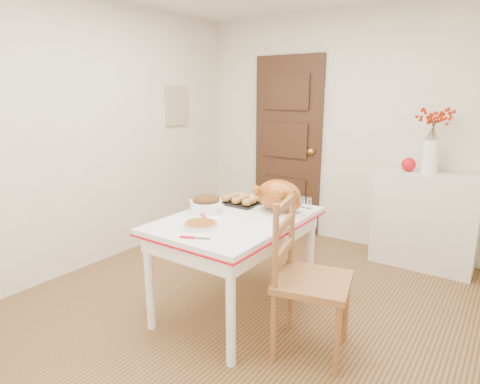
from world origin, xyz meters
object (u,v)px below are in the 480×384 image
Objects in this scene: sideboard at (425,220)px; kitchen_table at (236,265)px; turkey_platter at (279,197)px; pumpkin_pie at (201,224)px; chair_oak at (313,278)px.

sideboard is 2.00m from kitchen_table.
turkey_platter is 0.65m from pumpkin_pie.
pumpkin_pie is (-1.06, -2.06, 0.32)m from sideboard.
turkey_platter reaches higher than sideboard.
chair_oak is at bearing -41.52° from turkey_platter.
sideboard is at bearing 62.84° from pumpkin_pie.
chair_oak reaches higher than pumpkin_pie.
kitchen_table is 3.15× the size of turkey_platter.
turkey_platter is 1.76× the size of pumpkin_pie.
sideboard is 1.72m from turkey_platter.
sideboard reaches higher than kitchen_table.
chair_oak reaches higher than turkey_platter.
sideboard is 3.98× the size of pumpkin_pie.
chair_oak reaches higher than kitchen_table.
pumpkin_pie is (-0.76, -0.19, 0.27)m from chair_oak.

